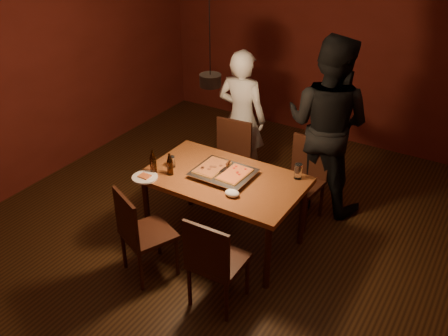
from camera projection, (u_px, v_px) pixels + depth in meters
The scene contains 19 objects.
room_shell at pixel (211, 119), 4.27m from camera, with size 6.00×6.00×6.00m.
dining_table at pixel (224, 184), 4.73m from camera, with size 1.50×0.90×0.75m.
chair_far_left at pixel (230, 153), 5.57m from camera, with size 0.46×0.46×0.49m.
chair_far_right at pixel (305, 172), 5.20m from camera, with size 0.45×0.45×0.49m.
chair_near_left at pixel (139, 227), 4.37m from camera, with size 0.55×0.55×0.49m.
chair_near_right at pixel (213, 256), 4.03m from camera, with size 0.43×0.43×0.49m.
pizza_tray at pixel (223, 174), 4.70m from camera, with size 0.55×0.45×0.05m, color silver.
pizza_meat at pixel (212, 167), 4.75m from camera, with size 0.23×0.36×0.02m, color maroon.
pizza_cheese at pixel (235, 174), 4.64m from camera, with size 0.22×0.34×0.02m, color gold.
spatula at pixel (225, 170), 4.69m from camera, with size 0.09×0.24×0.04m, color silver, non-canonical shape.
beer_bottle_a at pixel (153, 162), 4.71m from camera, with size 0.06×0.06×0.24m.
beer_bottle_b at pixel (170, 164), 4.69m from camera, with size 0.06×0.06×0.22m.
water_glass_left at pixel (172, 162), 4.84m from camera, with size 0.07×0.07×0.11m, color silver.
water_glass_right at pixel (298, 171), 4.64m from camera, with size 0.07×0.07×0.15m, color silver.
plate_slice at pixel (145, 177), 4.68m from camera, with size 0.24×0.24×0.03m.
napkin at pixel (232, 193), 4.40m from camera, with size 0.14×0.11×0.06m, color white.
diner_white at pixel (242, 118), 5.74m from camera, with size 0.59×0.39×1.61m, color silver.
diner_dark at pixel (327, 125), 5.22m from camera, with size 0.93×0.73×1.92m, color black.
pendant_lamp at pixel (210, 79), 4.09m from camera, with size 0.18×0.18×1.10m.
Camera 1 is at (2.14, -3.27, 3.17)m, focal length 40.00 mm.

